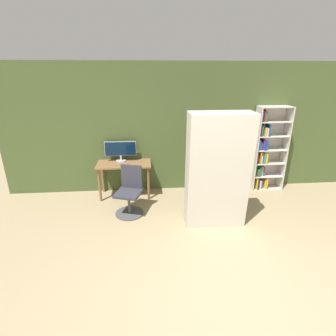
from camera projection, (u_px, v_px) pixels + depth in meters
ground_plane at (243, 312)px, 2.91m from camera, size 16.00×16.00×0.00m
wall_back at (193, 129)px, 5.57m from camera, size 8.00×0.06×2.70m
desk at (124, 168)px, 5.42m from camera, size 1.10×0.56×0.73m
monitor at (120, 150)px, 5.44m from camera, size 0.65×0.21×0.42m
office_chair at (130, 195)px, 4.82m from camera, size 0.55×0.55×0.90m
bookshelf at (265, 152)px, 5.72m from camera, size 0.68×0.33×1.83m
mattress_near at (219, 174)px, 4.16m from camera, size 1.01×0.30×1.94m
mattress_far at (216, 170)px, 4.35m from camera, size 1.01×0.24×1.94m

